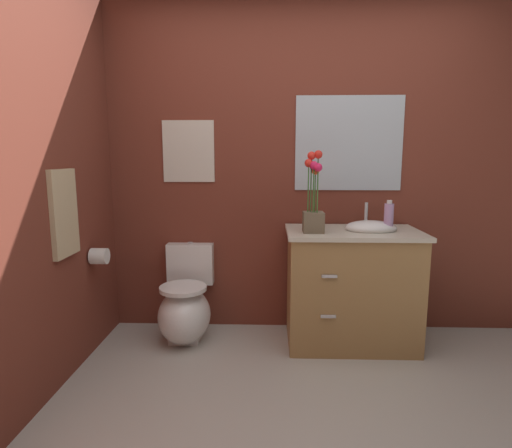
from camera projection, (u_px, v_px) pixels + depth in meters
wall_back at (330, 170)px, 3.17m from camera, size 4.65×0.05×2.50m
wall_left at (31, 176)px, 2.17m from camera, size 0.05×4.16×2.50m
toilet at (186, 308)px, 3.07m from camera, size 0.38×0.59×0.69m
vanity_cabinet at (352, 286)px, 2.97m from camera, size 0.94×0.56×1.02m
flower_vase at (314, 204)px, 2.80m from camera, size 0.14×0.14×0.56m
soap_bottle at (389, 217)px, 2.84m from camera, size 0.06×0.06×0.22m
wall_poster at (189, 151)px, 3.15m from camera, size 0.39×0.01×0.46m
wall_mirror at (349, 143)px, 3.10m from camera, size 0.80×0.01×0.70m
hanging_towel at (64, 213)px, 2.45m from camera, size 0.03×0.28×0.52m
toilet_paper_roll at (99, 256)px, 2.82m from camera, size 0.11×0.11×0.11m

